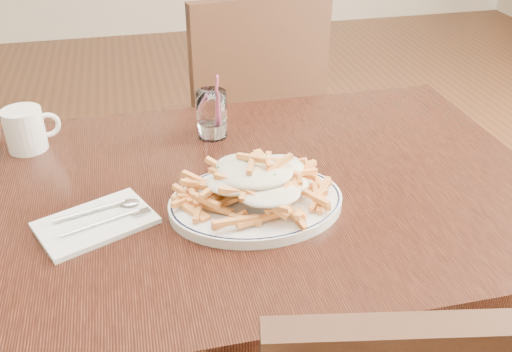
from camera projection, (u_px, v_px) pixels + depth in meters
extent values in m
cube|color=black|center=(250.00, 193.00, 1.16)|extent=(1.20, 0.80, 0.04)
cylinder|color=black|center=(24.00, 266.00, 1.54)|extent=(0.05, 0.05, 0.71)
cylinder|color=black|center=(401.00, 213.00, 1.75)|extent=(0.05, 0.05, 0.71)
cube|color=black|center=(239.00, 127.00, 2.04)|extent=(0.51, 0.51, 0.04)
cube|color=black|center=(261.00, 76.00, 1.74)|extent=(0.44, 0.12, 0.48)
cylinder|color=black|center=(266.00, 151.00, 2.37)|extent=(0.04, 0.04, 0.43)
cylinder|color=black|center=(178.00, 169.00, 2.24)|extent=(0.04, 0.04, 0.43)
cylinder|color=black|center=(307.00, 197.00, 2.07)|extent=(0.04, 0.04, 0.43)
cylinder|color=black|center=(208.00, 221.00, 1.95)|extent=(0.04, 0.04, 0.43)
torus|color=black|center=(256.00, 200.00, 1.07)|extent=(0.37, 0.37, 0.01)
ellipsoid|color=white|center=(256.00, 170.00, 1.03)|extent=(0.23, 0.20, 0.03)
cube|color=white|center=(96.00, 223.00, 1.03)|extent=(0.23, 0.20, 0.01)
cylinder|color=white|center=(212.00, 114.00, 1.30)|extent=(0.07, 0.07, 0.11)
cylinder|color=white|center=(212.00, 128.00, 1.32)|extent=(0.06, 0.06, 0.03)
cylinder|color=#E95886|center=(216.00, 104.00, 1.30)|extent=(0.02, 0.04, 0.15)
cylinder|color=white|center=(25.00, 130.00, 1.25)|extent=(0.09, 0.09, 0.10)
torus|color=white|center=(47.00, 125.00, 1.27)|extent=(0.06, 0.03, 0.06)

